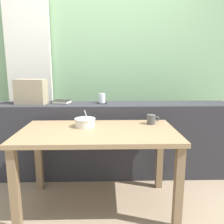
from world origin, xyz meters
name	(u,v)px	position (x,y,z in m)	size (l,w,h in m)	color
ground	(100,201)	(0.00, 0.00, 0.00)	(8.00, 8.00, 0.00)	gray
outdoor_backdrop	(102,50)	(0.00, 1.27, 1.40)	(4.80, 0.08, 2.80)	#8EBC89
curtain_left_panel	(29,61)	(-0.93, 1.17, 1.25)	(0.56, 0.06, 2.50)	silver
dark_console_ledge	(101,140)	(0.00, 0.55, 0.40)	(2.80, 0.38, 0.80)	#2D2D33
breakfast_table	(98,141)	(-0.01, -0.06, 0.59)	(1.28, 0.70, 0.68)	#826849
coaster_square	(102,103)	(0.01, 0.57, 0.80)	(0.10, 0.10, 0.01)	black
juice_glass	(102,99)	(0.01, 0.57, 0.85)	(0.07, 0.07, 0.10)	white
closed_book	(62,102)	(-0.42, 0.59, 0.82)	(0.21, 0.18, 0.03)	black
throw_pillow	(31,92)	(-0.73, 0.55, 0.93)	(0.32, 0.14, 0.26)	tan
soup_bowl	(85,122)	(-0.12, 0.05, 0.72)	(0.18, 0.18, 0.15)	silver
ceramic_mug	(151,119)	(0.46, 0.13, 0.72)	(0.11, 0.08, 0.08)	#4C4C4C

